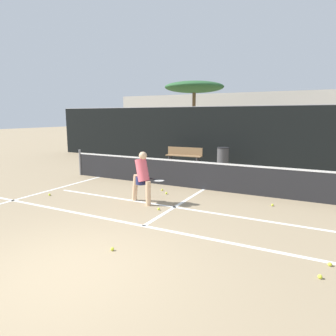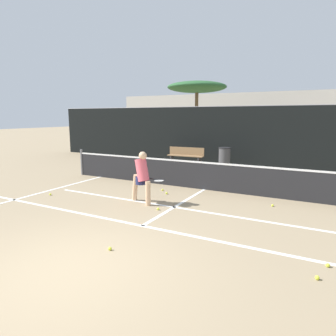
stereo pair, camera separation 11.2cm
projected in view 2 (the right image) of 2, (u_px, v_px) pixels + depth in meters
ground_plane at (67, 270)px, 4.81m from camera, size 100.00×100.00×0.00m
court_baseline_near at (142, 226)px, 6.76m from camera, size 11.00×0.10×0.01m
court_service_line at (174, 207)px, 8.14m from camera, size 8.25×0.10×0.01m
court_center_mark at (179, 204)px, 8.43m from camera, size 0.10×3.84×0.01m
court_sideline_left at (64, 186)px, 10.52m from camera, size 0.10×4.84×0.01m
net at (205, 175)px, 10.01m from camera, size 11.09×0.09×1.07m
fence_back at (247, 136)px, 14.77m from camera, size 24.00×0.06×2.94m
player_practicing at (142, 176)px, 8.39m from camera, size 1.21×0.47×1.49m
tennis_ball_scattered_0 at (50, 194)px, 9.36m from camera, size 0.07×0.07×0.07m
tennis_ball_scattered_2 at (158, 209)px, 7.89m from camera, size 0.07×0.07×0.07m
tennis_ball_scattered_3 at (273, 205)px, 8.20m from camera, size 0.07×0.07×0.07m
tennis_ball_scattered_4 at (110, 249)px, 5.53m from camera, size 0.07×0.07×0.07m
tennis_ball_scattered_5 at (317, 278)px, 4.54m from camera, size 0.07×0.07×0.07m
tennis_ball_scattered_6 at (163, 190)px, 9.91m from camera, size 0.07×0.07×0.07m
tennis_ball_scattered_8 at (167, 193)px, 9.49m from camera, size 0.07×0.07×0.07m
tennis_ball_scattered_9 at (328, 265)px, 4.91m from camera, size 0.07×0.07×0.07m
courtside_bench at (186, 155)px, 15.34m from camera, size 1.90×0.48×0.86m
trash_bin at (224, 157)px, 14.42m from camera, size 0.58×0.58×0.95m
parked_car at (286, 150)px, 16.52m from camera, size 1.80×4.19×1.41m
tree_west at (197, 88)px, 24.64m from camera, size 4.88×4.88×5.24m
building_far at (288, 117)px, 28.64m from camera, size 36.00×2.40×4.70m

